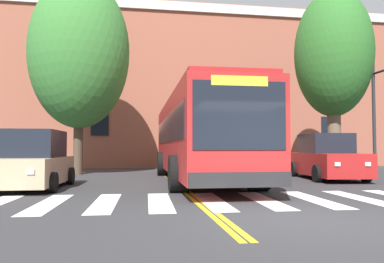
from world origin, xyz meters
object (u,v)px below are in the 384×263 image
(car_red_far_lane, at_px, (326,159))
(city_bus, at_px, (199,136))
(car_black_behind_bus, at_px, (175,154))
(street_tree_curbside_small, at_px, (79,53))
(street_tree_curbside_large, at_px, (333,54))
(car_tan_near_lane, at_px, (33,162))

(car_red_far_lane, bearing_deg, city_bus, 177.98)
(car_black_behind_bus, bearing_deg, street_tree_curbside_small, -130.04)
(street_tree_curbside_small, bearing_deg, car_black_behind_bus, 49.96)
(street_tree_curbside_large, xyz_separation_m, street_tree_curbside_small, (-12.74, 1.27, -0.10))
(car_tan_near_lane, distance_m, street_tree_curbside_small, 8.10)
(car_tan_near_lane, relative_size, street_tree_curbside_large, 0.44)
(city_bus, xyz_separation_m, car_tan_near_lane, (-5.75, -2.08, -0.93))
(car_black_behind_bus, bearing_deg, city_bus, -91.34)
(car_tan_near_lane, relative_size, street_tree_curbside_small, 0.42)
(city_bus, distance_m, street_tree_curbside_small, 7.89)
(car_tan_near_lane, xyz_separation_m, car_red_far_lane, (11.11, 1.89, -0.00))
(car_red_far_lane, bearing_deg, street_tree_curbside_large, 55.12)
(city_bus, height_order, street_tree_curbside_small, street_tree_curbside_small)
(city_bus, relative_size, car_black_behind_bus, 2.92)
(street_tree_curbside_large, bearing_deg, car_black_behind_bus, 132.99)
(street_tree_curbside_small, bearing_deg, car_tan_near_lane, -94.77)
(city_bus, relative_size, car_red_far_lane, 2.59)
(car_black_behind_bus, height_order, street_tree_curbside_small, street_tree_curbside_small)
(street_tree_curbside_large, height_order, street_tree_curbside_small, street_tree_curbside_small)
(street_tree_curbside_large, bearing_deg, street_tree_curbside_small, 174.31)
(city_bus, relative_size, car_tan_near_lane, 3.04)
(car_black_behind_bus, relative_size, street_tree_curbside_small, 0.44)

